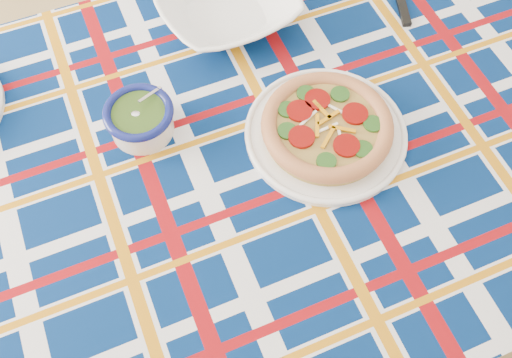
# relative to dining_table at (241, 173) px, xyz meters

# --- Properties ---
(floor) EXTENTS (4.00, 4.00, 0.00)m
(floor) POSITION_rel_dining_table_xyz_m (-0.54, 0.58, -0.73)
(floor) COLOR olive
(floor) RESTS_ON ground
(dining_table) EXTENTS (2.01, 1.70, 0.81)m
(dining_table) POSITION_rel_dining_table_xyz_m (0.00, 0.00, 0.00)
(dining_table) COLOR brown
(dining_table) RESTS_ON floor
(tablecloth) EXTENTS (2.06, 1.75, 0.11)m
(tablecloth) POSITION_rel_dining_table_xyz_m (0.00, -0.00, 0.03)
(tablecloth) COLOR #041F52
(tablecloth) RESTS_ON dining_table
(main_focaccia_plate) EXTENTS (0.44, 0.44, 0.07)m
(main_focaccia_plate) POSITION_rel_dining_table_xyz_m (0.18, 0.05, 0.12)
(main_focaccia_plate) COLOR #AB873C
(main_focaccia_plate) RESTS_ON tablecloth
(pesto_bowl) EXTENTS (0.19, 0.19, 0.09)m
(pesto_bowl) POSITION_rel_dining_table_xyz_m (-0.21, 0.05, 0.13)
(pesto_bowl) COLOR #213B10
(pesto_bowl) RESTS_ON tablecloth
(serving_bowl) EXTENTS (0.44, 0.44, 0.08)m
(serving_bowl) POSITION_rel_dining_table_xyz_m (-0.05, 0.38, 0.12)
(serving_bowl) COLOR white
(serving_bowl) RESTS_ON tablecloth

